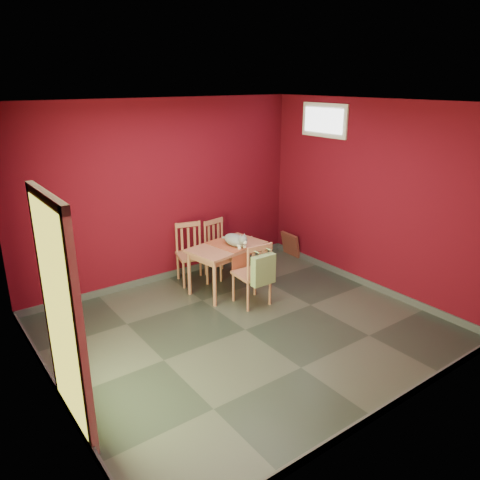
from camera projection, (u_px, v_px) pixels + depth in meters
ground at (245, 330)px, 5.79m from camera, size 4.50×4.50×0.00m
room_shell at (245, 326)px, 5.77m from camera, size 4.50×4.50×4.50m
doorway at (60, 311)px, 3.87m from camera, size 0.06×1.01×2.13m
window at (324, 120)px, 7.03m from camera, size 0.05×0.90×0.50m
outlet_plate at (250, 240)px, 8.10m from camera, size 0.08×0.02×0.12m
dining_table at (227, 251)px, 6.71m from camera, size 1.18×0.81×0.68m
table_runner at (231, 251)px, 6.62m from camera, size 0.40×0.67×0.32m
chair_far_left at (191, 252)px, 7.05m from camera, size 0.52×0.52×0.90m
chair_far_right at (220, 247)px, 7.29m from camera, size 0.47×0.47×0.88m
chair_near at (253, 273)px, 6.30m from camera, size 0.45×0.45×0.90m
tote_bag at (263, 270)px, 6.09m from camera, size 0.34×0.20×0.47m
cat at (235, 238)px, 6.66m from camera, size 0.34×0.50×0.23m
picture_frame at (290, 244)px, 8.16m from camera, size 0.15×0.41×0.41m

